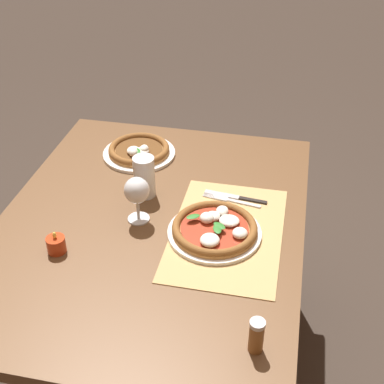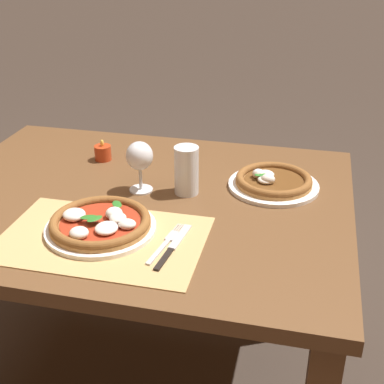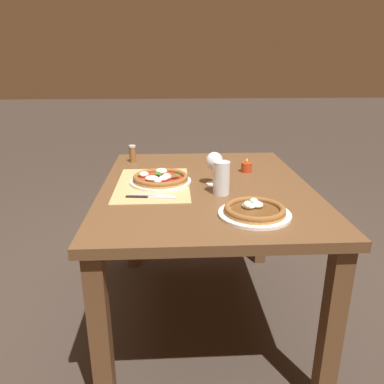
{
  "view_description": "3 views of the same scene",
  "coord_description": "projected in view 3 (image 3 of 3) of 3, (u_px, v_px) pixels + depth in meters",
  "views": [
    {
      "loc": [
        -1.28,
        -0.4,
        1.79
      ],
      "look_at": [
        0.12,
        -0.11,
        0.78
      ],
      "focal_mm": 50.0,
      "sensor_mm": 36.0,
      "label": 1
    },
    {
      "loc": [
        0.48,
        -1.32,
        1.46
      ],
      "look_at": [
        0.19,
        -0.1,
        0.83
      ],
      "focal_mm": 50.0,
      "sensor_mm": 36.0,
      "label": 2
    },
    {
      "loc": [
        1.67,
        -0.15,
        1.29
      ],
      "look_at": [
        0.19,
        -0.07,
        0.77
      ],
      "focal_mm": 35.0,
      "sensor_mm": 36.0,
      "label": 3
    }
  ],
  "objects": [
    {
      "name": "pepper_shaker",
      "position": [
        133.0,
        154.0,
        2.13
      ],
      "size": [
        0.04,
        0.04,
        0.1
      ],
      "color": "brown",
      "rests_on": "dining_table"
    },
    {
      "name": "wine_glass",
      "position": [
        214.0,
        162.0,
        1.73
      ],
      "size": [
        0.08,
        0.08,
        0.16
      ],
      "color": "silver",
      "rests_on": "dining_table"
    },
    {
      "name": "knife",
      "position": [
        151.0,
        197.0,
        1.58
      ],
      "size": [
        0.04,
        0.22,
        0.01
      ],
      "color": "black",
      "rests_on": "paper_placemat"
    },
    {
      "name": "dining_table",
      "position": [
        205.0,
        205.0,
        1.79
      ],
      "size": [
        1.24,
        0.97,
        0.74
      ],
      "color": "brown",
      "rests_on": "ground"
    },
    {
      "name": "ground_plane",
      "position": [
        204.0,
        315.0,
        2.01
      ],
      "size": [
        24.0,
        24.0,
        0.0
      ],
      "primitive_type": "plane",
      "color": "#382D26"
    },
    {
      "name": "pint_glass",
      "position": [
        221.0,
        179.0,
        1.61
      ],
      "size": [
        0.07,
        0.07,
        0.15
      ],
      "color": "silver",
      "rests_on": "dining_table"
    },
    {
      "name": "votive_candle",
      "position": [
        246.0,
        168.0,
        1.95
      ],
      "size": [
        0.06,
        0.06,
        0.07
      ],
      "color": "#B23819",
      "rests_on": "dining_table"
    },
    {
      "name": "pizza_far",
      "position": [
        254.0,
        211.0,
        1.4
      ],
      "size": [
        0.27,
        0.27,
        0.05
      ],
      "color": "white",
      "rests_on": "dining_table"
    },
    {
      "name": "fork",
      "position": [
        154.0,
        195.0,
        1.6
      ],
      "size": [
        0.05,
        0.2,
        0.0
      ],
      "color": "#B7B7BC",
      "rests_on": "paper_placemat"
    },
    {
      "name": "paper_placemat",
      "position": [
        153.0,
        184.0,
        1.76
      ],
      "size": [
        0.52,
        0.34,
        0.0
      ],
      "primitive_type": "cube",
      "color": "tan",
      "rests_on": "dining_table"
    },
    {
      "name": "pizza_near",
      "position": [
        160.0,
        179.0,
        1.77
      ],
      "size": [
        0.29,
        0.29,
        0.05
      ],
      "color": "white",
      "rests_on": "paper_placemat"
    }
  ]
}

